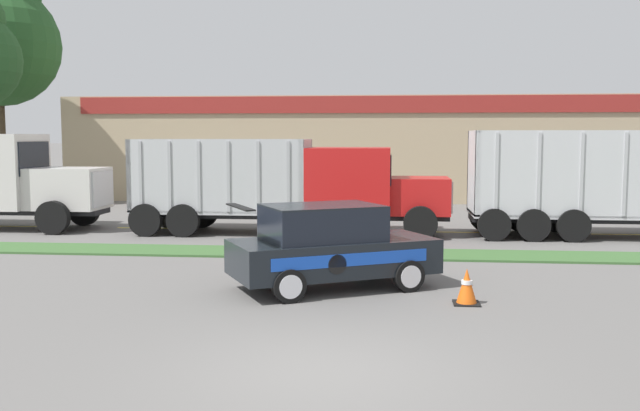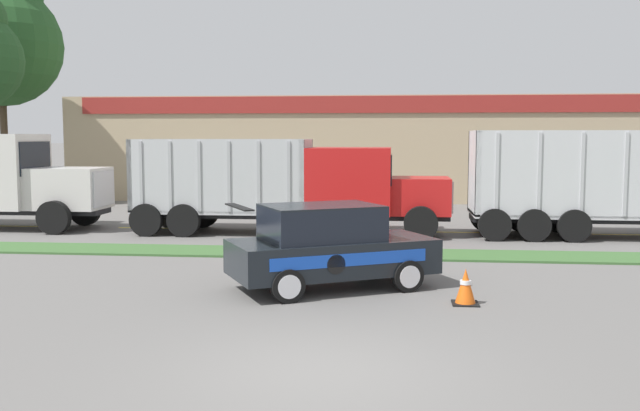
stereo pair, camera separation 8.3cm
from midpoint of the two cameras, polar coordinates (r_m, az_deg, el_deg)
ground_plane at (r=10.04m, az=0.10°, el=-13.16°), size 600.00×600.00×0.00m
grass_verge at (r=19.51m, az=3.07°, el=-3.86°), size 120.00×1.74×0.06m
centre_line_2 at (r=27.98m, az=-23.73°, el=-1.51°), size 2.40×0.14×0.01m
centre_line_3 at (r=25.74m, az=-13.23°, el=-1.76°), size 2.40×0.14×0.01m
centre_line_4 at (r=24.50m, az=-1.22°, el=-1.98°), size 2.40×0.14×0.01m
centre_line_5 at (r=24.42m, az=11.47°, el=-2.11°), size 2.40×0.14×0.01m
centre_line_6 at (r=25.51m, az=23.64°, el=-2.15°), size 2.40×0.14×0.01m
dump_truck_trail at (r=23.47m, az=-0.21°, el=1.40°), size 10.40×2.66×3.12m
rally_car at (r=15.04m, az=0.87°, el=-3.27°), size 4.63×3.65×1.83m
traffic_cone at (r=14.06m, az=11.73°, el=-6.38°), size 0.51×0.51×0.69m
store_building_backdrop at (r=40.43m, az=13.06°, el=4.53°), size 42.73×12.10×5.17m
tree_behind_right at (r=43.04m, az=-24.19°, el=12.49°), size 6.56×6.56×13.02m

